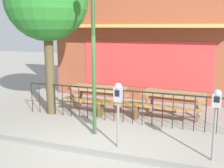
{
  "coord_description": "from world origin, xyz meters",
  "views": [
    {
      "loc": [
        2.31,
        -5.6,
        2.73
      ],
      "look_at": [
        -0.49,
        2.15,
        1.02
      ],
      "focal_mm": 44.94,
      "sensor_mm": 36.0,
      "label": 1
    }
  ],
  "objects": [
    {
      "name": "patio_bench",
      "position": [
        -0.27,
        2.15,
        0.35
      ],
      "size": [
        1.43,
        0.52,
        0.48
      ],
      "color": "brown",
      "rests_on": "ground"
    },
    {
      "name": "patio_fence_front",
      "position": [
        0.0,
        1.75,
        0.66
      ],
      "size": [
        6.19,
        0.04,
        0.97
      ],
      "color": "black",
      "rests_on": "ground"
    },
    {
      "name": "street_tree",
      "position": [
        -2.41,
        1.81,
        3.49
      ],
      "size": [
        2.48,
        2.48,
        4.76
      ],
      "color": "#4A3E25",
      "rests_on": "ground"
    },
    {
      "name": "picnic_table_left",
      "position": [
        -1.17,
        2.66,
        0.61
      ],
      "size": [
        1.8,
        1.36,
        0.79
      ],
      "color": "#9E7850",
      "rests_on": "ground"
    },
    {
      "name": "parking_meter_far",
      "position": [
        0.39,
        0.13,
        1.15
      ],
      "size": [
        0.18,
        0.17,
        1.5
      ],
      "color": "slate",
      "rests_on": "ground"
    },
    {
      "name": "pub_storefront",
      "position": [
        0.0,
        4.64,
        2.79
      ],
      "size": [
        7.35,
        1.24,
        5.61
      ],
      "color": "maroon",
      "rests_on": "ground"
    },
    {
      "name": "street_lamp",
      "position": [
        -0.43,
        0.68,
        2.63
      ],
      "size": [
        0.28,
        0.28,
        4.05
      ],
      "color": "#2C4B25",
      "rests_on": "ground"
    },
    {
      "name": "picnic_table_right",
      "position": [
        1.28,
        2.7,
        0.61
      ],
      "size": [
        1.9,
        1.49,
        0.79
      ],
      "color": "#94704D",
      "rests_on": "ground"
    },
    {
      "name": "curb_edge",
      "position": [
        0.0,
        -0.41,
        0.0
      ],
      "size": [
        10.28,
        0.2,
        0.11
      ],
      "primitive_type": "cube",
      "color": "gray",
      "rests_on": "ground"
    },
    {
      "name": "ground",
      "position": [
        0.0,
        0.0,
        0.0
      ],
      "size": [
        40.0,
        40.0,
        0.0
      ],
      "primitive_type": "plane",
      "color": "gray"
    },
    {
      "name": "parking_meter_near",
      "position": [
        2.44,
        0.16,
        1.17
      ],
      "size": [
        0.18,
        0.17,
        1.51
      ],
      "color": "slate",
      "rests_on": "ground"
    }
  ]
}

